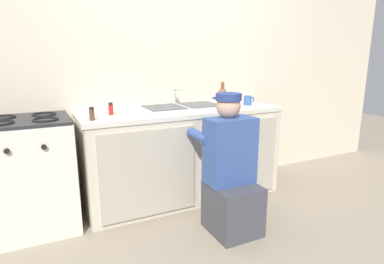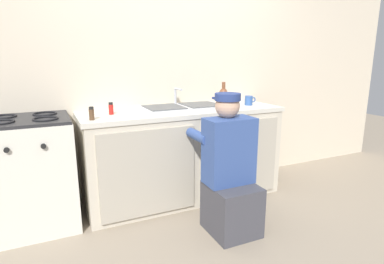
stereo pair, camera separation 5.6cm
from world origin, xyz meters
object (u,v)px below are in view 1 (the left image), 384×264
at_px(plumber_person, 231,176).
at_px(spice_bottle_red, 111,109).
at_px(coffee_mug, 248,100).
at_px(vase_decorative, 222,96).
at_px(spice_bottle_pepper, 92,114).
at_px(sink_double_basin, 183,107).
at_px(stove_range, 31,175).

xyz_separation_m(plumber_person, spice_bottle_red, (-0.75, 0.74, 0.48)).
distance_m(coffee_mug, vase_decorative, 0.27).
xyz_separation_m(spice_bottle_pepper, vase_decorative, (1.36, 0.29, 0.04)).
relative_size(sink_double_basin, coffee_mug, 6.35).
height_order(sink_double_basin, plumber_person, plumber_person).
bearing_deg(stove_range, spice_bottle_pepper, -19.78).
distance_m(stove_range, spice_bottle_pepper, 0.70).
height_order(plumber_person, spice_bottle_red, plumber_person).
bearing_deg(coffee_mug, stove_range, 178.86).
height_order(plumber_person, coffee_mug, plumber_person).
bearing_deg(spice_bottle_pepper, spice_bottle_red, 44.58).
distance_m(sink_double_basin, stove_range, 1.41).
bearing_deg(vase_decorative, spice_bottle_pepper, -168.08).
bearing_deg(coffee_mug, vase_decorative, 143.37).
distance_m(sink_double_basin, plumber_person, 0.86).
bearing_deg(plumber_person, spice_bottle_pepper, 149.55).
distance_m(plumber_person, coffee_mug, 1.05).
bearing_deg(spice_bottle_red, coffee_mug, -2.20).
bearing_deg(vase_decorative, plumber_person, -116.78).
relative_size(spice_bottle_pepper, spice_bottle_red, 1.00).
relative_size(plumber_person, spice_bottle_red, 10.52).
bearing_deg(plumber_person, stove_range, 152.94).
relative_size(stove_range, spice_bottle_red, 8.81).
bearing_deg(coffee_mug, spice_bottle_pepper, -175.22).
xyz_separation_m(coffee_mug, vase_decorative, (-0.21, 0.16, 0.04)).
distance_m(plumber_person, spice_bottle_red, 1.16).
relative_size(plumber_person, vase_decorative, 4.80).
relative_size(coffee_mug, spice_bottle_red, 1.20).
xyz_separation_m(plumber_person, spice_bottle_pepper, (-0.94, 0.55, 0.48)).
distance_m(spice_bottle_pepper, coffee_mug, 1.58).
xyz_separation_m(stove_range, spice_bottle_red, (0.67, 0.01, 0.48)).
bearing_deg(spice_bottle_red, plumber_person, -44.44).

